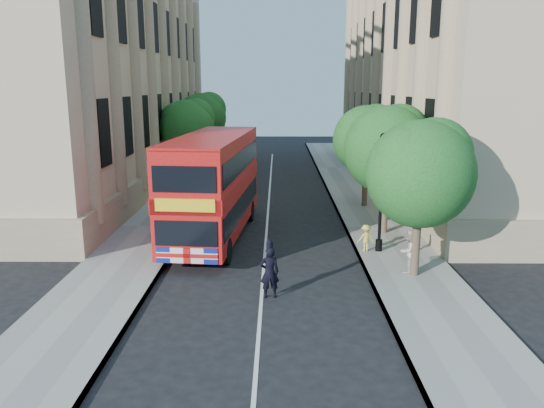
{
  "coord_description": "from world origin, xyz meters",
  "views": [
    {
      "loc": [
        0.54,
        -16.29,
        7.24
      ],
      "look_at": [
        0.32,
        5.6,
        2.3
      ],
      "focal_mm": 35.0,
      "sensor_mm": 36.0,
      "label": 1
    }
  ],
  "objects_px": {
    "double_decker_bus": "(214,183)",
    "woman_pedestrian": "(409,251)",
    "police_constable": "(270,272)",
    "box_van": "(212,202)",
    "lamp_post": "(381,197)"
  },
  "relations": [
    {
      "from": "police_constable",
      "to": "woman_pedestrian",
      "type": "height_order",
      "value": "woman_pedestrian"
    },
    {
      "from": "box_van",
      "to": "double_decker_bus",
      "type": "bearing_deg",
      "value": -78.84
    },
    {
      "from": "box_van",
      "to": "woman_pedestrian",
      "type": "xyz_separation_m",
      "value": [
        8.52,
        -7.59,
        -0.26
      ]
    },
    {
      "from": "double_decker_bus",
      "to": "woman_pedestrian",
      "type": "relative_size",
      "value": 6.22
    },
    {
      "from": "lamp_post",
      "to": "box_van",
      "type": "bearing_deg",
      "value": 148.55
    },
    {
      "from": "box_van",
      "to": "police_constable",
      "type": "relative_size",
      "value": 2.45
    },
    {
      "from": "police_constable",
      "to": "box_van",
      "type": "bearing_deg",
      "value": -80.48
    },
    {
      "from": "woman_pedestrian",
      "to": "police_constable",
      "type": "bearing_deg",
      "value": -8.98
    },
    {
      "from": "woman_pedestrian",
      "to": "box_van",
      "type": "bearing_deg",
      "value": -73.52
    },
    {
      "from": "lamp_post",
      "to": "woman_pedestrian",
      "type": "relative_size",
      "value": 3.0
    },
    {
      "from": "police_constable",
      "to": "woman_pedestrian",
      "type": "relative_size",
      "value": 1.06
    },
    {
      "from": "double_decker_bus",
      "to": "woman_pedestrian",
      "type": "distance_m",
      "value": 9.69
    },
    {
      "from": "police_constable",
      "to": "lamp_post",
      "type": "bearing_deg",
      "value": -141.76
    },
    {
      "from": "woman_pedestrian",
      "to": "lamp_post",
      "type": "bearing_deg",
      "value": -109.26
    },
    {
      "from": "box_van",
      "to": "lamp_post",
      "type": "bearing_deg",
      "value": -29.88
    }
  ]
}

